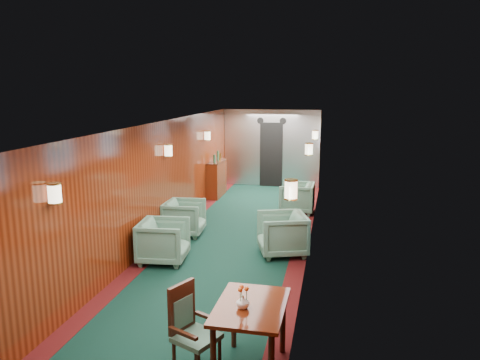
% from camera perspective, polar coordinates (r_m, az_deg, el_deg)
% --- Properties ---
extents(room, '(12.00, 12.10, 2.40)m').
position_cam_1_polar(room, '(8.81, -1.24, 1.90)').
color(room, '#0C2E23').
rests_on(room, ground).
extents(bulkhead, '(2.98, 0.17, 2.39)m').
position_cam_1_polar(bulkhead, '(14.64, 3.86, 3.86)').
color(bulkhead, silver).
rests_on(bulkhead, ground).
extents(windows_right, '(0.02, 8.60, 0.80)m').
position_cam_1_polar(windows_right, '(8.89, 8.52, 0.65)').
color(windows_right, '#ADB0B4').
rests_on(windows_right, ground).
extents(wall_sconces, '(2.97, 7.97, 0.25)m').
position_cam_1_polar(wall_sconces, '(9.34, -0.48, 3.39)').
color(wall_sconces, '#FFF2C6').
rests_on(wall_sconces, ground).
extents(dining_table, '(0.75, 1.06, 0.79)m').
position_cam_1_polar(dining_table, '(5.22, 1.32, -16.21)').
color(dining_table, '#66220D').
rests_on(dining_table, ground).
extents(side_chair, '(0.57, 0.59, 0.99)m').
position_cam_1_polar(side_chair, '(5.33, -6.12, -17.19)').
color(side_chair, '#224F40').
rests_on(side_chair, ground).
extents(credenza, '(0.35, 1.13, 1.29)m').
position_cam_1_polar(credenza, '(13.33, -2.89, 0.22)').
color(credenza, '#66220D').
rests_on(credenza, ground).
extents(flower_vase, '(0.18, 0.18, 0.15)m').
position_cam_1_polar(flower_vase, '(5.06, 0.34, -14.62)').
color(flower_vase, white).
rests_on(flower_vase, dining_table).
extents(armchair_left_near, '(0.91, 0.89, 0.76)m').
position_cam_1_polar(armchair_left_near, '(8.49, -9.30, -7.36)').
color(armchair_left_near, '#224F40').
rests_on(armchair_left_near, ground).
extents(armchair_left_far, '(0.87, 0.84, 0.74)m').
position_cam_1_polar(armchair_left_far, '(9.94, -6.78, -4.58)').
color(armchair_left_far, '#224F40').
rests_on(armchair_left_far, ground).
extents(armchair_right_near, '(1.08, 1.06, 0.79)m').
position_cam_1_polar(armchair_right_near, '(8.76, 5.16, -6.58)').
color(armchair_right_near, '#224F40').
rests_on(armchair_right_near, ground).
extents(armchair_right_far, '(0.85, 0.82, 0.75)m').
position_cam_1_polar(armchair_right_far, '(11.67, 6.94, -2.16)').
color(armchair_right_far, '#224F40').
rests_on(armchair_right_far, ground).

